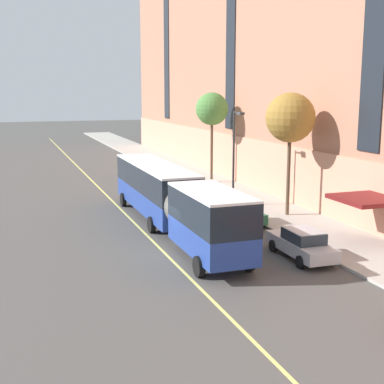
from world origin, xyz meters
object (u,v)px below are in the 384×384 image
(street_tree_mid_block, at_px, (290,118))
(street_lamp, at_px, (235,148))
(street_tree_far_uptown, at_px, (212,109))
(parked_car_green_5, at_px, (241,212))
(parked_car_silver_3, at_px, (302,244))
(city_bus, at_px, (171,196))
(parked_car_champagne_4, at_px, (185,184))
(parked_car_champagne_1, at_px, (157,171))

(street_tree_mid_block, height_order, street_lamp, street_tree_mid_block)
(street_tree_far_uptown, bearing_deg, street_tree_mid_block, -90.00)
(parked_car_green_5, xyz_separation_m, street_tree_mid_block, (3.87, 0.82, 5.91))
(street_tree_far_uptown, bearing_deg, parked_car_silver_3, -99.82)
(city_bus, xyz_separation_m, street_lamp, (6.40, 4.85, 2.25))
(parked_car_silver_3, xyz_separation_m, parked_car_champagne_4, (0.01, 18.64, 0.00))
(street_tree_mid_block, distance_m, street_tree_far_uptown, 14.20)
(parked_car_green_5, height_order, street_tree_mid_block, street_tree_mid_block)
(street_tree_far_uptown, distance_m, street_lamp, 10.73)
(parked_car_green_5, bearing_deg, parked_car_champagne_4, 90.20)
(parked_car_green_5, bearing_deg, city_bus, -179.45)
(street_tree_far_uptown, bearing_deg, street_lamp, -102.13)
(parked_car_green_5, bearing_deg, parked_car_silver_3, -90.39)
(parked_car_silver_3, xyz_separation_m, parked_car_green_5, (0.05, 7.64, -0.00))
(city_bus, relative_size, street_tree_far_uptown, 2.41)
(city_bus, height_order, street_tree_mid_block, street_tree_mid_block)
(street_tree_mid_block, height_order, street_tree_far_uptown, street_tree_mid_block)
(parked_car_champagne_1, bearing_deg, parked_car_champagne_4, -89.06)
(city_bus, distance_m, street_tree_mid_block, 9.77)
(street_tree_mid_block, relative_size, street_lamp, 1.19)
(parked_car_silver_3, height_order, parked_car_green_5, same)
(parked_car_green_5, distance_m, street_tree_far_uptown, 16.64)
(parked_car_champagne_1, distance_m, street_tree_mid_block, 19.78)
(street_tree_mid_block, bearing_deg, parked_car_champagne_4, 111.01)
(parked_car_champagne_1, xyz_separation_m, parked_car_champagne_4, (0.14, -8.26, 0.00))
(parked_car_champagne_1, distance_m, street_lamp, 15.00)
(parked_car_champagne_1, relative_size, parked_car_green_5, 1.08)
(parked_car_green_5, bearing_deg, street_tree_far_uptown, 75.55)
(parked_car_champagne_4, xyz_separation_m, parked_car_green_5, (0.04, -11.00, -0.00))
(city_bus, distance_m, parked_car_green_5, 4.91)
(parked_car_silver_3, bearing_deg, parked_car_green_5, 89.61)
(city_bus, bearing_deg, parked_car_champagne_1, 76.74)
(parked_car_silver_3, height_order, parked_car_champagne_4, same)
(city_bus, relative_size, street_lamp, 2.86)
(parked_car_champagne_1, height_order, street_lamp, street_lamp)
(street_lamp, bearing_deg, parked_car_silver_3, -97.90)
(parked_car_champagne_1, height_order, street_tree_mid_block, street_tree_mid_block)
(parked_car_silver_3, distance_m, parked_car_champagne_4, 18.64)
(parked_car_champagne_1, height_order, parked_car_green_5, same)
(parked_car_green_5, height_order, street_lamp, street_lamp)
(parked_car_silver_3, distance_m, street_tree_far_uptown, 23.78)
(parked_car_green_5, xyz_separation_m, street_tree_far_uptown, (3.87, 15.02, 6.03))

